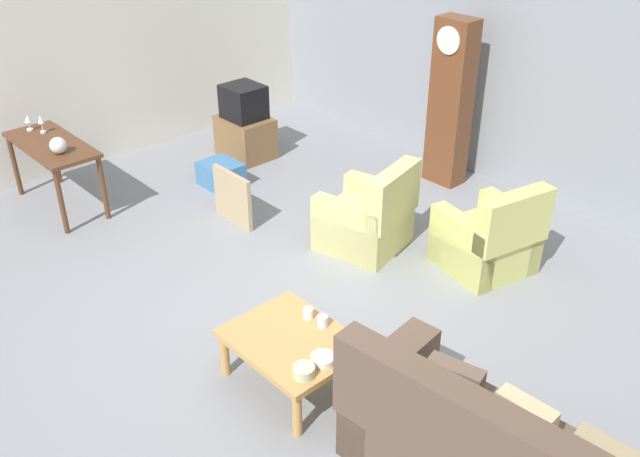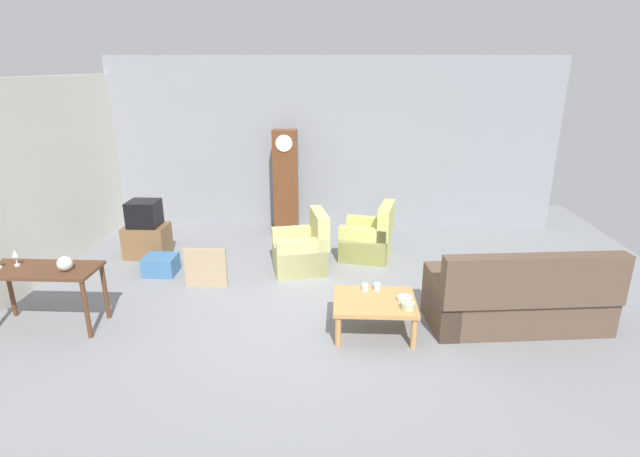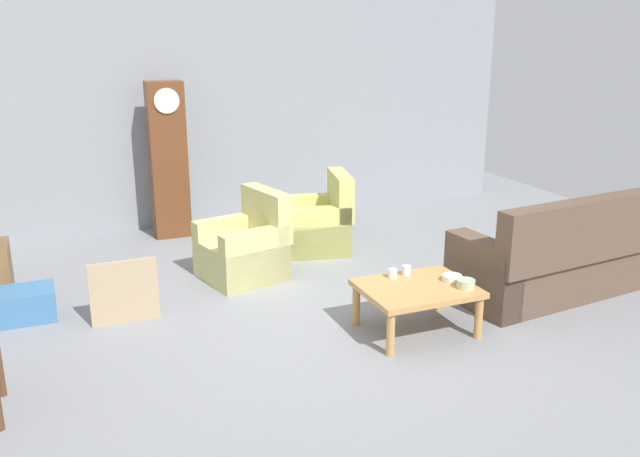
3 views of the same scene
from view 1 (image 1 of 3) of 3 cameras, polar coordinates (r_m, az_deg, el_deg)
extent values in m
plane|color=gray|center=(6.06, -2.13, -7.23)|extent=(10.40, 10.40, 0.00)
cube|color=gray|center=(7.92, 18.37, 13.45)|extent=(8.40, 0.16, 3.20)
cube|color=silver|center=(8.92, -18.66, 14.08)|extent=(0.12, 6.40, 2.88)
cube|color=brown|center=(4.06, 13.99, -17.41)|extent=(2.11, 0.43, 0.60)
cube|color=brown|center=(4.88, 5.73, -13.25)|extent=(0.33, 0.86, 0.68)
cube|color=#C6B284|center=(4.41, 16.46, -15.28)|extent=(0.36, 0.13, 0.36)
cube|color=brown|center=(4.55, 10.98, -12.76)|extent=(0.38, 0.20, 0.36)
cube|color=#CCC67A|center=(6.95, 3.58, 0.06)|extent=(0.91, 0.91, 0.40)
cube|color=#CCC67A|center=(6.60, 6.08, 2.74)|extent=(0.35, 0.78, 0.52)
cube|color=#CCC67A|center=(7.13, 4.84, 1.76)|extent=(0.78, 0.33, 0.60)
cube|color=#CCC67A|center=(6.68, 2.28, -0.26)|extent=(0.78, 0.33, 0.60)
cube|color=#CCCD6E|center=(6.79, 13.38, -1.57)|extent=(0.91, 0.91, 0.40)
cube|color=#CCCD6E|center=(6.38, 15.75, 0.65)|extent=(0.34, 0.78, 0.52)
cube|color=#CCCD6E|center=(6.93, 15.32, -0.20)|extent=(0.78, 0.32, 0.60)
cube|color=#CCCD6E|center=(6.56, 11.53, -1.52)|extent=(0.78, 0.32, 0.60)
cube|color=tan|center=(5.17, -2.31, -9.27)|extent=(0.96, 0.76, 0.05)
cylinder|color=tan|center=(5.42, -7.88, -10.28)|extent=(0.07, 0.07, 0.37)
cylinder|color=tan|center=(4.92, -1.91, -15.10)|extent=(0.07, 0.07, 0.37)
cylinder|color=tan|center=(5.72, -2.57, -7.52)|extent=(0.07, 0.07, 0.37)
cylinder|color=tan|center=(5.24, 3.56, -11.68)|extent=(0.07, 0.07, 0.37)
cube|color=#56331E|center=(8.00, -21.35, 6.49)|extent=(1.30, 0.56, 0.04)
cylinder|color=#56331E|center=(8.61, -23.90, 4.78)|extent=(0.06, 0.06, 0.72)
cylinder|color=#56331E|center=(7.56, -20.59, 2.05)|extent=(0.06, 0.06, 0.72)
cylinder|color=#56331E|center=(8.74, -21.08, 5.76)|extent=(0.06, 0.06, 0.72)
cylinder|color=#56331E|center=(7.71, -17.46, 3.19)|extent=(0.06, 0.06, 0.72)
cube|color=brown|center=(8.12, 10.74, 10.10)|extent=(0.44, 0.28, 1.93)
cylinder|color=silver|center=(7.78, 10.55, 15.03)|extent=(0.30, 0.02, 0.30)
cube|color=brown|center=(8.96, -6.17, 7.53)|extent=(0.68, 0.52, 0.52)
cube|color=black|center=(8.79, -6.34, 10.36)|extent=(0.48, 0.44, 0.42)
cube|color=tan|center=(7.38, -7.23, 2.55)|extent=(0.60, 0.05, 0.58)
cube|color=teal|center=(8.26, -8.18, 4.46)|extent=(0.48, 0.41, 0.28)
sphere|color=silver|center=(7.66, -20.83, 6.44)|extent=(0.17, 0.17, 0.17)
cylinder|color=white|center=(5.32, -0.98, -7.02)|extent=(0.08, 0.08, 0.08)
cylinder|color=silver|center=(5.24, 0.22, -7.66)|extent=(0.08, 0.08, 0.09)
cylinder|color=white|center=(4.94, 0.24, -10.74)|extent=(0.17, 0.17, 0.05)
cylinder|color=#B2C69E|center=(4.82, -1.35, -11.70)|extent=(0.16, 0.16, 0.08)
cylinder|color=silver|center=(8.42, -22.83, 7.55)|extent=(0.07, 0.07, 0.02)
cylinder|color=silver|center=(8.40, -22.90, 7.86)|extent=(0.01, 0.01, 0.08)
cone|color=silver|center=(8.38, -23.01, 8.38)|extent=(0.08, 0.08, 0.08)
cylinder|color=silver|center=(8.29, -21.90, 7.41)|extent=(0.06, 0.06, 0.02)
cylinder|color=silver|center=(8.27, -21.97, 7.78)|extent=(0.01, 0.01, 0.09)
cone|color=silver|center=(8.24, -22.10, 8.39)|extent=(0.07, 0.07, 0.09)
camera|label=2|loc=(4.41, -76.69, -2.09)|focal=27.41mm
camera|label=3|loc=(6.41, -61.38, 4.60)|focal=38.03mm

